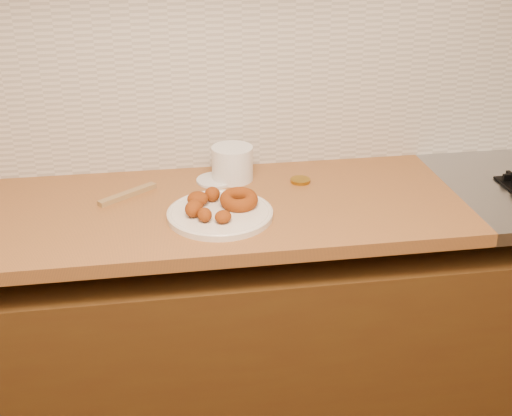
# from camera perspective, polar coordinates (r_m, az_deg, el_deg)

# --- Properties ---
(wall_back) EXTENTS (4.00, 0.02, 2.70)m
(wall_back) POSITION_cam_1_polar(r_m,az_deg,el_deg) (2.09, 1.83, 15.79)
(wall_back) COLOR #C3B091
(wall_back) RESTS_ON ground
(base_cabinet) EXTENTS (3.60, 0.60, 0.77)m
(base_cabinet) POSITION_cam_1_polar(r_m,az_deg,el_deg) (2.20, 2.97, -11.30)
(base_cabinet) COLOR #4C3011
(base_cabinet) RESTS_ON floor
(butcher_block) EXTENTS (2.30, 0.62, 0.04)m
(butcher_block) POSITION_cam_1_polar(r_m,az_deg,el_deg) (1.93, -16.00, -0.94)
(butcher_block) COLOR #9A5925
(butcher_block) RESTS_ON base_cabinet
(backsplash) EXTENTS (3.60, 0.02, 0.60)m
(backsplash) POSITION_cam_1_polar(r_m,az_deg,el_deg) (2.11, 1.84, 11.72)
(backsplash) COLOR beige
(backsplash) RESTS_ON wall_back
(donut_plate) EXTENTS (0.30, 0.30, 0.02)m
(donut_plate) POSITION_cam_1_polar(r_m,az_deg,el_deg) (1.82, -3.21, -0.55)
(donut_plate) COLOR white
(donut_plate) RESTS_ON butcher_block
(ring_donut) EXTENTS (0.13, 0.13, 0.05)m
(ring_donut) POSITION_cam_1_polar(r_m,az_deg,el_deg) (1.84, -1.55, 0.77)
(ring_donut) COLOR #893B14
(ring_donut) RESTS_ON donut_plate
(fried_dough_chunks) EXTENTS (0.14, 0.20, 0.04)m
(fried_dough_chunks) POSITION_cam_1_polar(r_m,az_deg,el_deg) (1.81, -4.66, 0.25)
(fried_dough_chunks) COLOR #893B14
(fried_dough_chunks) RESTS_ON donut_plate
(plastic_tub) EXTENTS (0.15, 0.15, 0.11)m
(plastic_tub) POSITION_cam_1_polar(r_m,az_deg,el_deg) (2.04, -2.11, 3.99)
(plastic_tub) COLOR white
(plastic_tub) RESTS_ON butcher_block
(tub_lid) EXTENTS (0.15, 0.15, 0.01)m
(tub_lid) POSITION_cam_1_polar(r_m,az_deg,el_deg) (2.05, -3.59, 2.49)
(tub_lid) COLOR silver
(tub_lid) RESTS_ON butcher_block
(brass_jar_lid) EXTENTS (0.07, 0.07, 0.01)m
(brass_jar_lid) POSITION_cam_1_polar(r_m,az_deg,el_deg) (2.04, 3.96, 2.45)
(brass_jar_lid) COLOR olive
(brass_jar_lid) RESTS_ON butcher_block
(wooden_utensil) EXTENTS (0.17, 0.14, 0.02)m
(wooden_utensil) POSITION_cam_1_polar(r_m,az_deg,el_deg) (1.98, -11.34, 1.20)
(wooden_utensil) COLOR olive
(wooden_utensil) RESTS_ON butcher_block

